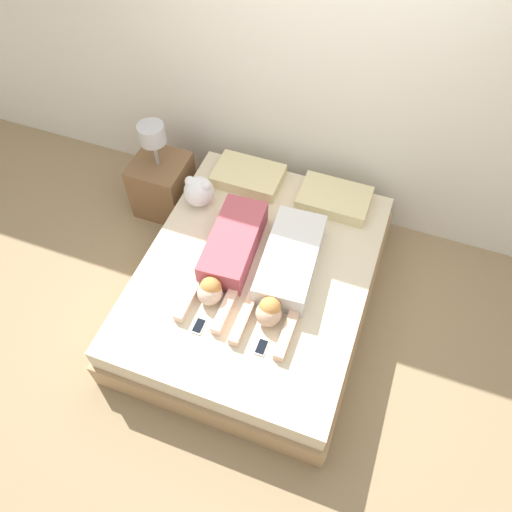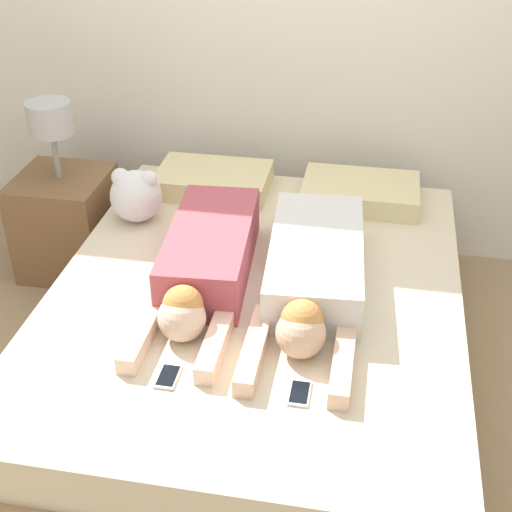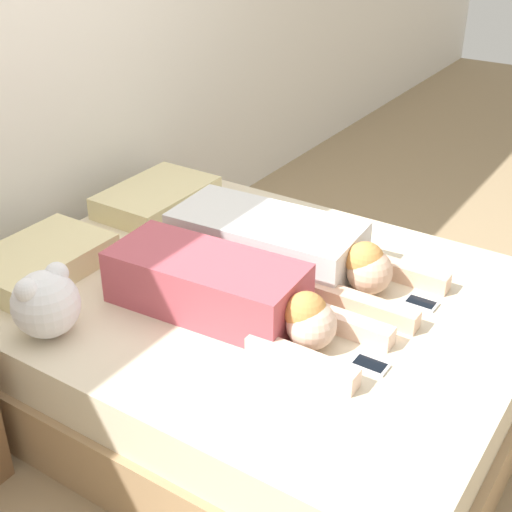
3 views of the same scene
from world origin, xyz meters
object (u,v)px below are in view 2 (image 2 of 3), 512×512
(person_left, at_px, (205,263))
(cell_phone_right, at_px, (299,393))
(pillow_head_left, at_px, (213,180))
(bed, at_px, (256,333))
(pillow_head_right, at_px, (360,192))
(nightstand, at_px, (66,217))
(person_right, at_px, (313,273))
(cell_phone_left, at_px, (168,376))
(plush_toy, at_px, (136,195))

(person_left, bearing_deg, cell_phone_right, -51.36)
(pillow_head_left, height_order, cell_phone_right, pillow_head_left)
(bed, xyz_separation_m, pillow_head_right, (0.37, 0.81, 0.29))
(cell_phone_right, bearing_deg, person_left, 128.64)
(bed, relative_size, nightstand, 2.27)
(pillow_head_left, distance_m, nightstand, 0.80)
(pillow_head_right, distance_m, person_right, 0.82)
(cell_phone_left, bearing_deg, pillow_head_right, 67.93)
(pillow_head_left, xyz_separation_m, cell_phone_left, (0.17, -1.39, -0.05))
(pillow_head_right, relative_size, cell_phone_left, 4.54)
(bed, bearing_deg, pillow_head_right, 65.61)
(bed, xyz_separation_m, pillow_head_left, (-0.37, 0.81, 0.29))
(plush_toy, bearing_deg, pillow_head_right, 19.47)
(pillow_head_left, relative_size, person_right, 0.49)
(pillow_head_left, xyz_separation_m, plush_toy, (-0.28, -0.36, 0.08))
(person_left, distance_m, nightstand, 1.18)
(cell_phone_left, height_order, plush_toy, plush_toy)
(person_left, xyz_separation_m, cell_phone_left, (0.01, -0.57, -0.09))
(pillow_head_right, bearing_deg, cell_phone_left, -112.07)
(cell_phone_right, distance_m, plush_toy, 1.38)
(person_right, bearing_deg, person_left, -178.35)
(plush_toy, distance_m, nightstand, 0.61)
(plush_toy, bearing_deg, nightstand, 154.99)
(cell_phone_left, xyz_separation_m, plush_toy, (-0.45, 1.04, 0.12))
(pillow_head_right, relative_size, cell_phone_right, 4.54)
(person_right, relative_size, nightstand, 1.23)
(pillow_head_left, height_order, cell_phone_left, pillow_head_left)
(pillow_head_right, distance_m, person_left, 1.00)
(cell_phone_right, bearing_deg, plush_toy, 131.01)
(pillow_head_left, distance_m, plush_toy, 0.46)
(person_left, bearing_deg, person_right, 1.65)
(bed, distance_m, plush_toy, 0.87)
(person_right, distance_m, nightstand, 1.54)
(pillow_head_right, height_order, nightstand, nightstand)
(cell_phone_left, bearing_deg, nightstand, 126.50)
(cell_phone_left, bearing_deg, person_left, 90.81)
(cell_phone_right, bearing_deg, nightstand, 137.67)
(bed, relative_size, cell_phone_left, 17.19)
(person_left, distance_m, person_right, 0.43)
(pillow_head_left, relative_size, cell_phone_left, 4.54)
(cell_phone_left, relative_size, cell_phone_right, 1.00)
(pillow_head_left, distance_m, person_right, 1.00)
(cell_phone_right, relative_size, nightstand, 0.13)
(pillow_head_left, xyz_separation_m, person_right, (0.60, -0.81, 0.04))
(bed, distance_m, pillow_head_left, 0.94)
(person_right, height_order, cell_phone_left, person_right)
(person_left, height_order, plush_toy, plush_toy)
(bed, distance_m, nightstand, 1.32)
(bed, relative_size, cell_phone_right, 17.19)
(pillow_head_right, relative_size, plush_toy, 2.20)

